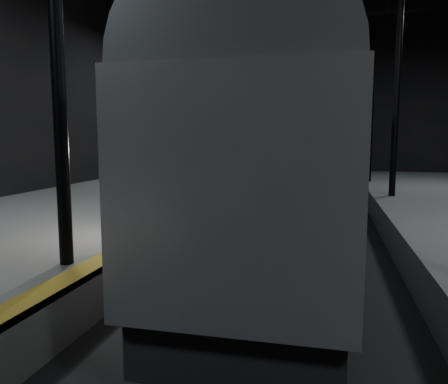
% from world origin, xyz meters
% --- Properties ---
extents(ground, '(44.00, 44.00, 0.00)m').
position_xyz_m(ground, '(0.00, 0.00, 0.00)').
color(ground, black).
rests_on(ground, ground).
extents(platform_left, '(9.00, 43.80, 1.00)m').
position_xyz_m(platform_left, '(-7.50, 0.00, 0.50)').
color(platform_left, '#595956').
rests_on(platform_left, ground).
extents(tactile_strip, '(0.50, 43.80, 0.01)m').
position_xyz_m(tactile_strip, '(-3.25, 0.00, 1.00)').
color(tactile_strip, olive).
rests_on(tactile_strip, platform_left).
extents(track, '(2.40, 43.00, 0.24)m').
position_xyz_m(track, '(0.00, 0.00, 0.07)').
color(track, '#3F3328').
rests_on(track, ground).
extents(train, '(3.19, 21.34, 5.70)m').
position_xyz_m(train, '(-0.00, 4.02, 3.18)').
color(train, '#A0A3A8').
rests_on(train, ground).
extents(woman, '(0.70, 0.50, 1.80)m').
position_xyz_m(woman, '(-4.10, 1.37, 1.90)').
color(woman, '#8D6E56').
rests_on(woman, platform_left).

